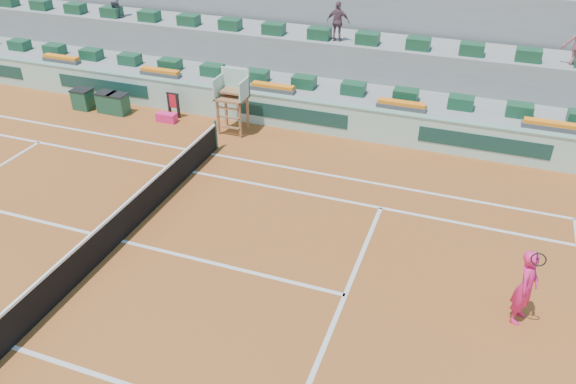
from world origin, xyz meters
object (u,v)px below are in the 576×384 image
umpire_chair (233,93)px  drink_cooler_a (119,104)px  player_bag (167,117)px  tennis_player (526,287)px

umpire_chair → drink_cooler_a: size_ratio=2.86×
drink_cooler_a → player_bag: bearing=-0.6°
player_bag → tennis_player: bearing=-27.0°
umpire_chair → player_bag: bearing=-177.1°
umpire_chair → drink_cooler_a: bearing=-178.7°
umpire_chair → drink_cooler_a: 5.22m
drink_cooler_a → tennis_player: (15.44, -6.76, 0.54)m
player_bag → drink_cooler_a: drink_cooler_a is taller
drink_cooler_a → tennis_player: bearing=-23.6°
tennis_player → umpire_chair: bearing=146.4°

